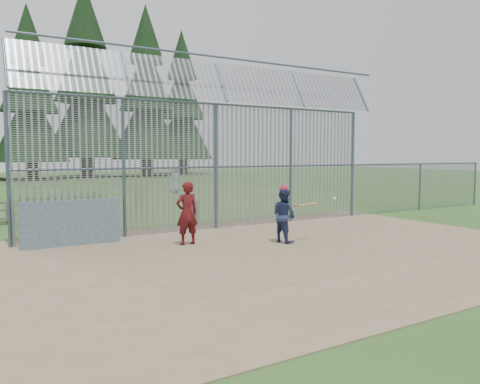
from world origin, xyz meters
TOP-DOWN VIEW (x-y plane):
  - ground at (0.00, 0.00)m, footprint 120.00×120.00m
  - dirt_infield at (0.00, -0.50)m, footprint 14.00×10.00m
  - dugout_wall at (-4.60, 2.90)m, footprint 2.50×0.12m
  - batter at (0.44, 0.43)m, footprint 0.66×0.79m
  - onlooker at (-1.95, 1.48)m, footprint 0.61×0.41m
  - bg_kid_standing at (4.48, 17.23)m, footprint 0.96×0.77m
  - batting_gear at (0.67, 0.39)m, footprint 1.87×0.42m
  - trash_can at (0.06, 5.43)m, footprint 0.56×0.56m
  - backstop_fence at (1.81, 3.43)m, footprint 20.09×0.81m
  - conifer_row at (1.93, 41.51)m, footprint 38.48×12.26m

SIDE VIEW (x-z plane):
  - ground at x=0.00m, z-range 0.00..0.00m
  - dirt_infield at x=0.00m, z-range 0.00..0.02m
  - trash_can at x=0.06m, z-range -0.03..0.79m
  - dugout_wall at x=-4.60m, z-range 0.02..1.22m
  - batter at x=0.44m, z-range 0.02..1.48m
  - bg_kid_standing at x=4.48m, z-range 0.00..1.70m
  - onlooker at x=-1.95m, z-range 0.02..1.69m
  - batting_gear at x=0.67m, z-range 1.04..1.64m
  - backstop_fence at x=1.81m, z-range -0.29..5.01m
  - conifer_row at x=1.93m, z-range 0.73..20.93m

